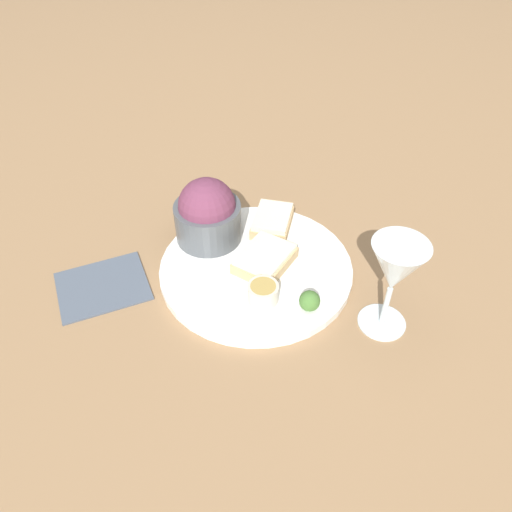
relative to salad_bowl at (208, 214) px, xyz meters
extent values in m
plane|color=#93704C|center=(0.01, -0.10, -0.06)|extent=(4.00, 4.00, 0.00)
cylinder|color=white|center=(0.01, -0.10, -0.06)|extent=(0.30, 0.30, 0.01)
cylinder|color=#4C5156|center=(0.00, 0.00, -0.02)|extent=(0.11, 0.11, 0.06)
sphere|color=#6B334C|center=(0.00, 0.00, 0.02)|extent=(0.09, 0.09, 0.09)
cylinder|color=beige|center=(-0.03, -0.17, -0.03)|extent=(0.05, 0.05, 0.03)
cylinder|color=tan|center=(-0.03, -0.17, -0.02)|extent=(0.04, 0.04, 0.01)
cube|color=tan|center=(0.03, -0.11, -0.04)|extent=(0.11, 0.10, 0.02)
cube|color=#F4E5C1|center=(0.03, -0.11, -0.03)|extent=(0.10, 0.09, 0.01)
cube|color=tan|center=(0.10, -0.05, -0.04)|extent=(0.11, 0.10, 0.02)
cube|color=#F4E5C1|center=(0.10, -0.05, -0.03)|extent=(0.10, 0.09, 0.01)
cylinder|color=silver|center=(0.08, -0.30, -0.06)|extent=(0.07, 0.07, 0.01)
cylinder|color=silver|center=(0.08, -0.30, -0.02)|extent=(0.01, 0.01, 0.07)
cone|color=silver|center=(0.08, -0.30, 0.05)|extent=(0.08, 0.08, 0.08)
sphere|color=#477533|center=(0.02, -0.22, -0.03)|extent=(0.03, 0.03, 0.03)
cube|color=#4C5666|center=(-0.19, 0.03, -0.06)|extent=(0.16, 0.15, 0.01)
camera|label=1|loc=(-0.36, -0.54, 0.50)|focal=35.00mm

